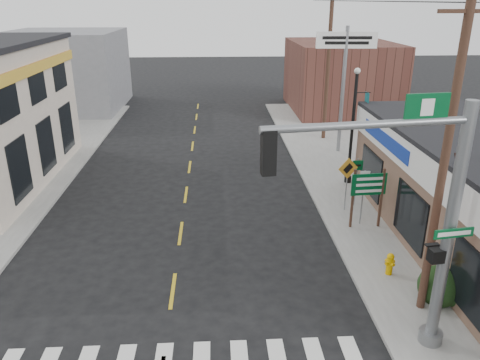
{
  "coord_description": "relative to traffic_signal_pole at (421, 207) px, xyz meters",
  "views": [
    {
      "loc": [
        1.48,
        -8.94,
        8.83
      ],
      "look_at": [
        2.33,
        6.59,
        2.8
      ],
      "focal_mm": 35.0,
      "sensor_mm": 36.0,
      "label": 1
    }
  ],
  "objects": [
    {
      "name": "sidewalk_right",
      "position": [
        2.61,
        11.96,
        -4.11
      ],
      "size": [
        6.0,
        38.0,
        0.13
      ],
      "primitive_type": "cube",
      "color": "gray",
      "rests_on": "ground"
    },
    {
      "name": "sidewalk_left",
      "position": [
        -15.39,
        11.96,
        -4.11
      ],
      "size": [
        6.0,
        38.0,
        0.13
      ],
      "primitive_type": "cube",
      "color": "gray",
      "rests_on": "ground"
    },
    {
      "name": "center_line",
      "position": [
        -6.39,
        6.96,
        -4.17
      ],
      "size": [
        0.12,
        56.0,
        0.01
      ],
      "primitive_type": "cube",
      "color": "gold",
      "rests_on": "ground"
    },
    {
      "name": "bldg_distant_right",
      "position": [
        5.61,
        28.96,
        -1.38
      ],
      "size": [
        8.0,
        10.0,
        5.6
      ],
      "primitive_type": "cube",
      "color": "brown",
      "rests_on": "ground"
    },
    {
      "name": "bldg_distant_left",
      "position": [
        -17.39,
        30.96,
        -0.98
      ],
      "size": [
        9.0,
        10.0,
        6.4
      ],
      "primitive_type": "cube",
      "color": "slate",
      "rests_on": "ground"
    },
    {
      "name": "traffic_signal_pole",
      "position": [
        0.0,
        0.0,
        0.0
      ],
      "size": [
        5.37,
        0.39,
        6.81
      ],
      "rotation": [
        0.0,
        0.0,
        0.14
      ],
      "color": "gray",
      "rests_on": "sidewalk_right"
    },
    {
      "name": "guide_sign",
      "position": [
        1.11,
        6.86,
        -2.41
      ],
      "size": [
        1.43,
        0.13,
        2.5
      ],
      "rotation": [
        0.0,
        0.0,
        0.07
      ],
      "color": "#492F22",
      "rests_on": "sidewalk_right"
    },
    {
      "name": "fire_hydrant",
      "position": [
        0.87,
        3.35,
        -3.62
      ],
      "size": [
        0.25,
        0.25,
        0.78
      ],
      "rotation": [
        0.0,
        0.0,
        0.42
      ],
      "color": "#CD9600",
      "rests_on": "sidewalk_right"
    },
    {
      "name": "ped_crossing_sign",
      "position": [
        0.73,
        8.53,
        -2.36
      ],
      "size": [
        0.94,
        0.07,
        2.42
      ],
      "rotation": [
        0.0,
        0.0,
        0.25
      ],
      "color": "gray",
      "rests_on": "sidewalk_right"
    },
    {
      "name": "lamp_post",
      "position": [
        1.84,
        11.85,
        -0.73
      ],
      "size": [
        0.74,
        0.58,
        5.72
      ],
      "rotation": [
        0.0,
        0.0,
        -0.34
      ],
      "color": "black",
      "rests_on": "sidewalk_right"
    },
    {
      "name": "dance_center_sign",
      "position": [
        2.61,
        17.08,
        1.42
      ],
      "size": [
        3.45,
        0.22,
        7.33
      ],
      "rotation": [
        0.0,
        0.0,
        -0.05
      ],
      "color": "gray",
      "rests_on": "sidewalk_right"
    },
    {
      "name": "shrub_front",
      "position": [
        1.86,
        1.83,
        -3.56
      ],
      "size": [
        1.29,
        1.29,
        0.97
      ],
      "primitive_type": "ellipsoid",
      "color": "#203C1A",
      "rests_on": "sidewalk_right"
    },
    {
      "name": "shrub_back",
      "position": [
        4.14,
        8.34,
        -3.67
      ],
      "size": [
        1.0,
        1.0,
        0.75
      ],
      "primitive_type": "ellipsoid",
      "color": "black",
      "rests_on": "sidewalk_right"
    },
    {
      "name": "utility_pole_near",
      "position": [
        1.2,
        1.53,
        0.58
      ],
      "size": [
        1.57,
        0.24,
        9.02
      ],
      "rotation": [
        0.0,
        0.0,
        0.05
      ],
      "color": "#4D3A28",
      "rests_on": "sidewalk_right"
    },
    {
      "name": "utility_pole_far",
      "position": [
        2.34,
        19.98,
        0.84
      ],
      "size": [
        1.66,
        0.25,
        9.53
      ],
      "rotation": [
        0.0,
        0.0,
        -0.01
      ],
      "color": "#493C26",
      "rests_on": "sidewalk_right"
    }
  ]
}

